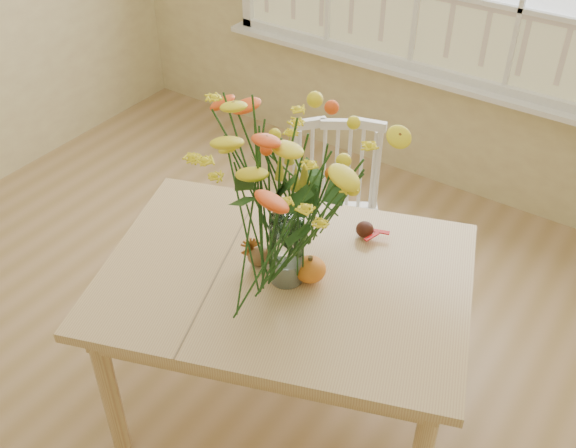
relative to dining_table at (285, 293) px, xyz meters
The scene contains 7 objects.
floor 0.83m from the dining_table, 137.15° to the right, with size 4.00×4.50×0.01m, color #A98652.
dining_table is the anchor object (origin of this frame).
windsor_chair 0.73m from the dining_table, 105.55° to the left, with size 0.56×0.55×0.89m.
flower_vase 0.50m from the dining_table, 38.98° to the right, with size 0.56×0.56×0.67m.
pumpkin 0.17m from the dining_table, 17.66° to the left, with size 0.11×0.11×0.09m, color orange.
turkey_figurine 0.17m from the dining_table, behind, with size 0.12×0.12×0.12m.
dark_gourd 0.40m from the dining_table, 69.73° to the left, with size 0.13×0.12×0.06m.
Camera 1 is at (1.42, -1.12, 2.35)m, focal length 42.00 mm.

